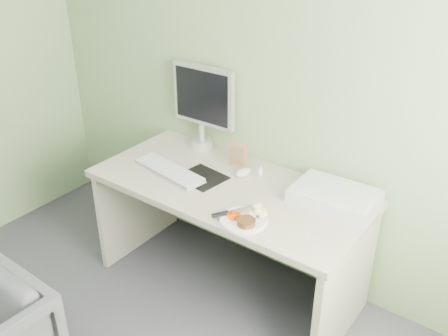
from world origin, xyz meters
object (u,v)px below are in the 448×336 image
Objects in this scene: desk at (229,212)px; plate at (244,220)px; scanner at (335,196)px; monitor at (203,103)px.

desk is 0.42m from plate.
plate is (0.27, -0.25, 0.19)m from desk.
monitor is at bearing 170.67° from scanner.
scanner is (0.29, 0.44, 0.03)m from plate.
desk is at bearing 137.38° from plate.
scanner is (0.56, 0.19, 0.22)m from desk.
plate is at bearing -39.45° from monitor.
monitor is (-0.70, 0.57, 0.30)m from plate.
plate is at bearing -125.34° from scanner.
scanner reaches higher than desk.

